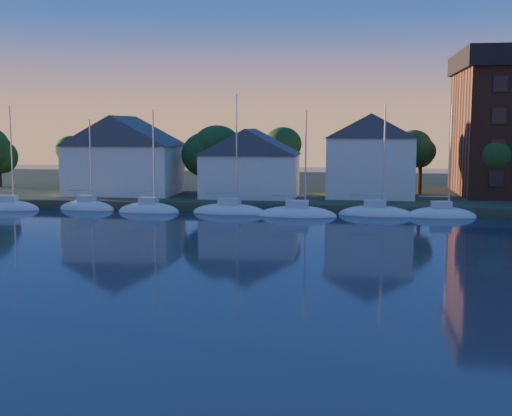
# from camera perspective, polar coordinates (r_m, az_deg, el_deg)

# --- Properties ---
(shoreline_land) EXTENTS (160.00, 50.00, 2.00)m
(shoreline_land) POSITION_cam_1_polar(r_m,az_deg,el_deg) (93.79, 4.89, 1.52)
(shoreline_land) COLOR #303821
(shoreline_land) RESTS_ON ground
(wooden_dock) EXTENTS (120.00, 3.00, 1.00)m
(wooden_dock) POSITION_cam_1_polar(r_m,az_deg,el_deg) (71.00, 3.64, -0.30)
(wooden_dock) COLOR brown
(wooden_dock) RESTS_ON ground
(clubhouse_west) EXTENTS (13.65, 9.45, 9.64)m
(clubhouse_west) POSITION_cam_1_polar(r_m,az_deg,el_deg) (81.24, -11.64, 4.71)
(clubhouse_west) COLOR silver
(clubhouse_west) RESTS_ON shoreline_land
(clubhouse_centre) EXTENTS (11.55, 8.40, 8.08)m
(clubhouse_centre) POSITION_cam_1_polar(r_m,az_deg,el_deg) (76.21, -0.50, 4.10)
(clubhouse_centre) COLOR silver
(clubhouse_centre) RESTS_ON shoreline_land
(clubhouse_east) EXTENTS (10.50, 8.40, 9.80)m
(clubhouse_east) POSITION_cam_1_polar(r_m,az_deg,el_deg) (77.21, 10.08, 4.68)
(clubhouse_east) COLOR silver
(clubhouse_east) RESTS_ON shoreline_land
(tree_line) EXTENTS (93.40, 5.40, 8.90)m
(tree_line) POSITION_cam_1_polar(r_m,az_deg,el_deg) (81.26, 5.78, 5.70)
(tree_line) COLOR #342417
(tree_line) RESTS_ON shoreline_land
(moored_fleet) EXTENTS (63.50, 2.40, 12.05)m
(moored_fleet) POSITION_cam_1_polar(r_m,az_deg,el_deg) (70.14, -6.39, -0.35)
(moored_fleet) COLOR silver
(moored_fleet) RESTS_ON ground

